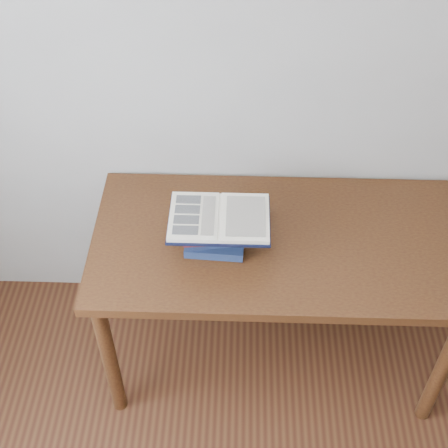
{
  "coord_description": "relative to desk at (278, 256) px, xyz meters",
  "views": [
    {
      "loc": [
        -0.23,
        -0.22,
        2.47
      ],
      "look_at": [
        -0.27,
        1.29,
        0.92
      ],
      "focal_mm": 50.0,
      "sensor_mm": 36.0,
      "label": 1
    }
  ],
  "objects": [
    {
      "name": "open_book",
      "position": [
        -0.22,
        -0.04,
        0.24
      ],
      "size": [
        0.36,
        0.25,
        0.03
      ],
      "rotation": [
        0.0,
        0.0,
        0.0
      ],
      "color": "black",
      "rests_on": "book_stack"
    },
    {
      "name": "book_stack",
      "position": [
        -0.24,
        -0.03,
        0.16
      ],
      "size": [
        0.24,
        0.19,
        0.13
      ],
      "color": "#172546",
      "rests_on": "desk"
    },
    {
      "name": "desk",
      "position": [
        0.0,
        0.0,
        0.0
      ],
      "size": [
        1.41,
        0.71,
        0.76
      ],
      "color": "#4F2F13",
      "rests_on": "ground"
    }
  ]
}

